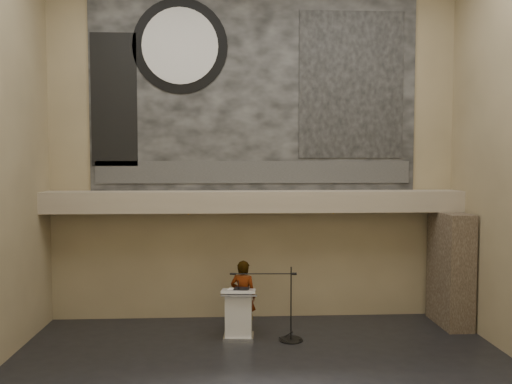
{
  "coord_description": "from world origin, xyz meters",
  "views": [
    {
      "loc": [
        -0.59,
        -8.37,
        3.88
      ],
      "look_at": [
        0.0,
        3.2,
        3.2
      ],
      "focal_mm": 35.0,
      "sensor_mm": 36.0,
      "label": 1
    }
  ],
  "objects": [
    {
      "name": "stone_pier",
      "position": [
        4.65,
        3.15,
        1.35
      ],
      "size": [
        0.6,
        1.4,
        2.7
      ],
      "primitive_type": "cube",
      "color": "#3E3226",
      "rests_on": "floor"
    },
    {
      "name": "speaker_person",
      "position": [
        -0.31,
        2.88,
        0.83
      ],
      "size": [
        0.7,
        0.57,
        1.66
      ],
      "primitive_type": "imported",
      "rotation": [
        0.0,
        0.0,
        2.8
      ],
      "color": "white",
      "rests_on": "floor"
    },
    {
      "name": "banner",
      "position": [
        0.0,
        3.97,
        5.7
      ],
      "size": [
        8.0,
        0.05,
        5.0
      ],
      "primitive_type": "cube",
      "color": "black",
      "rests_on": "wall_back"
    },
    {
      "name": "sprinkler_right",
      "position": [
        1.9,
        3.55,
        2.67
      ],
      "size": [
        0.04,
        0.04,
        0.06
      ],
      "primitive_type": "cylinder",
      "color": "#B2893D",
      "rests_on": "soffit"
    },
    {
      "name": "banner_clock_face",
      "position": [
        -1.8,
        3.91,
        6.7
      ],
      "size": [
        1.84,
        0.02,
        1.84
      ],
      "primitive_type": "cylinder",
      "rotation": [
        1.57,
        0.0,
        0.0
      ],
      "color": "silver",
      "rests_on": "banner"
    },
    {
      "name": "mic_stand",
      "position": [
        0.67,
        2.27,
        0.25
      ],
      "size": [
        1.59,
        0.52,
        1.63
      ],
      "rotation": [
        0.0,
        0.0,
        -0.04
      ],
      "color": "black",
      "rests_on": "floor"
    },
    {
      "name": "wall_front",
      "position": [
        0.0,
        -4.0,
        4.25
      ],
      "size": [
        10.0,
        0.02,
        8.5
      ],
      "primitive_type": "cube",
      "color": "#7F6F50",
      "rests_on": "floor"
    },
    {
      "name": "banner_clock_rim",
      "position": [
        -1.8,
        3.93,
        6.7
      ],
      "size": [
        2.3,
        0.02,
        2.3
      ],
      "primitive_type": "cylinder",
      "rotation": [
        1.57,
        0.0,
        0.0
      ],
      "color": "black",
      "rests_on": "banner"
    },
    {
      "name": "sprinkler_left",
      "position": [
        -1.6,
        3.55,
        2.67
      ],
      "size": [
        0.04,
        0.04,
        0.06
      ],
      "primitive_type": "cylinder",
      "color": "#B2893D",
      "rests_on": "soffit"
    },
    {
      "name": "soffit",
      "position": [
        0.0,
        3.6,
        2.95
      ],
      "size": [
        10.0,
        0.8,
        0.5
      ],
      "primitive_type": "cube",
      "color": "gray",
      "rests_on": "wall_back"
    },
    {
      "name": "banner_text_strip",
      "position": [
        0.0,
        3.93,
        3.65
      ],
      "size": [
        7.76,
        0.02,
        0.55
      ],
      "primitive_type": "cube",
      "color": "#303030",
      "rests_on": "banner"
    },
    {
      "name": "banner_building_print",
      "position": [
        2.4,
        3.93,
        5.8
      ],
      "size": [
        2.6,
        0.02,
        3.6
      ],
      "primitive_type": "cube",
      "color": "black",
      "rests_on": "banner"
    },
    {
      "name": "banner_brick_print",
      "position": [
        -3.4,
        3.93,
        5.4
      ],
      "size": [
        1.1,
        0.02,
        3.2
      ],
      "primitive_type": "cube",
      "color": "black",
      "rests_on": "banner"
    },
    {
      "name": "wall_back",
      "position": [
        0.0,
        4.0,
        4.25
      ],
      "size": [
        10.0,
        0.02,
        8.5
      ],
      "primitive_type": "cube",
      "color": "#7F6F50",
      "rests_on": "floor"
    },
    {
      "name": "papers",
      "position": [
        -0.56,
        2.4,
        1.1
      ],
      "size": [
        0.33,
        0.38,
        0.0
      ],
      "primitive_type": "cube",
      "rotation": [
        0.0,
        0.0,
        -0.35
      ],
      "color": "silver",
      "rests_on": "lectern"
    },
    {
      "name": "binder",
      "position": [
        -0.36,
        2.39,
        1.12
      ],
      "size": [
        0.37,
        0.32,
        0.04
      ],
      "primitive_type": "cube",
      "rotation": [
        0.0,
        0.0,
        -0.23
      ],
      "color": "black",
      "rests_on": "lectern"
    },
    {
      "name": "lectern",
      "position": [
        -0.42,
        2.43,
        0.55
      ],
      "size": [
        0.78,
        0.59,
        1.14
      ],
      "rotation": [
        0.0,
        0.0,
        -0.08
      ],
      "color": "silver",
      "rests_on": "floor"
    }
  ]
}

